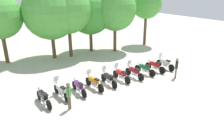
{
  "coord_description": "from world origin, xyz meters",
  "views": [
    {
      "loc": [
        -7.62,
        -12.62,
        6.69
      ],
      "look_at": [
        0.0,
        0.5,
        0.9
      ],
      "focal_mm": 33.42,
      "sensor_mm": 36.0,
      "label": 1
    }
  ],
  "objects_px": {
    "motorcycle_3": "(94,82)",
    "motorcycle_1": "(61,90)",
    "person_1": "(69,94)",
    "tree_4": "(90,12)",
    "tree_6": "(147,4)",
    "tree_2": "(50,12)",
    "motorcycle_6": "(134,72)",
    "motorcycle_5": "(121,75)",
    "motorcycle_7": "(145,69)",
    "motorcycle_0": "(43,97)",
    "motorcycle_8": "(155,66)",
    "motorcycle_2": "(79,87)",
    "motorcycle_9": "(165,63)",
    "tree_5": "(115,9)",
    "person_0": "(176,66)",
    "tree_3": "(68,10)",
    "motorcycle_4": "(108,78)"
  },
  "relations": [
    {
      "from": "tree_2",
      "to": "motorcycle_6",
      "type": "bearing_deg",
      "value": -64.35
    },
    {
      "from": "tree_6",
      "to": "tree_3",
      "type": "bearing_deg",
      "value": -178.94
    },
    {
      "from": "motorcycle_3",
      "to": "motorcycle_1",
      "type": "bearing_deg",
      "value": 82.58
    },
    {
      "from": "tree_3",
      "to": "motorcycle_6",
      "type": "bearing_deg",
      "value": -73.75
    },
    {
      "from": "motorcycle_7",
      "to": "motorcycle_9",
      "type": "bearing_deg",
      "value": -98.76
    },
    {
      "from": "motorcycle_5",
      "to": "motorcycle_7",
      "type": "height_order",
      "value": "motorcycle_5"
    },
    {
      "from": "person_1",
      "to": "tree_6",
      "type": "relative_size",
      "value": 0.25
    },
    {
      "from": "motorcycle_7",
      "to": "motorcycle_8",
      "type": "bearing_deg",
      "value": -98.13
    },
    {
      "from": "tree_6",
      "to": "person_0",
      "type": "bearing_deg",
      "value": -115.51
    },
    {
      "from": "motorcycle_3",
      "to": "person_1",
      "type": "xyz_separation_m",
      "value": [
        -2.49,
        -1.84,
        0.51
      ]
    },
    {
      "from": "motorcycle_0",
      "to": "tree_2",
      "type": "height_order",
      "value": "tree_2"
    },
    {
      "from": "motorcycle_0",
      "to": "person_0",
      "type": "height_order",
      "value": "person_0"
    },
    {
      "from": "person_1",
      "to": "tree_6",
      "type": "height_order",
      "value": "tree_6"
    },
    {
      "from": "motorcycle_1",
      "to": "motorcycle_4",
      "type": "height_order",
      "value": "same"
    },
    {
      "from": "motorcycle_3",
      "to": "motorcycle_6",
      "type": "bearing_deg",
      "value": -96.54
    },
    {
      "from": "motorcycle_2",
      "to": "tree_5",
      "type": "relative_size",
      "value": 0.31
    },
    {
      "from": "motorcycle_3",
      "to": "motorcycle_6",
      "type": "xyz_separation_m",
      "value": [
        3.7,
        0.2,
        0.0
      ]
    },
    {
      "from": "motorcycle_2",
      "to": "motorcycle_5",
      "type": "height_order",
      "value": "motorcycle_5"
    },
    {
      "from": "motorcycle_1",
      "to": "motorcycle_8",
      "type": "bearing_deg",
      "value": -94.09
    },
    {
      "from": "person_0",
      "to": "tree_5",
      "type": "xyz_separation_m",
      "value": [
        -0.04,
        9.57,
        3.73
      ]
    },
    {
      "from": "motorcycle_1",
      "to": "person_1",
      "type": "relative_size",
      "value": 1.25
    },
    {
      "from": "person_1",
      "to": "tree_4",
      "type": "relative_size",
      "value": 0.25
    },
    {
      "from": "motorcycle_9",
      "to": "person_1",
      "type": "relative_size",
      "value": 1.25
    },
    {
      "from": "motorcycle_4",
      "to": "person_1",
      "type": "xyz_separation_m",
      "value": [
        -3.72,
        -1.89,
        0.51
      ]
    },
    {
      "from": "motorcycle_0",
      "to": "motorcycle_5",
      "type": "xyz_separation_m",
      "value": [
        6.16,
        0.7,
        0.01
      ]
    },
    {
      "from": "motorcycle_3",
      "to": "motorcycle_4",
      "type": "distance_m",
      "value": 1.24
    },
    {
      "from": "motorcycle_5",
      "to": "motorcycle_6",
      "type": "relative_size",
      "value": 1.0
    },
    {
      "from": "motorcycle_2",
      "to": "motorcycle_5",
      "type": "distance_m",
      "value": 3.71
    },
    {
      "from": "motorcycle_9",
      "to": "person_0",
      "type": "height_order",
      "value": "person_0"
    },
    {
      "from": "motorcycle_2",
      "to": "tree_4",
      "type": "xyz_separation_m",
      "value": [
        5.34,
        9.51,
        3.91
      ]
    },
    {
      "from": "motorcycle_1",
      "to": "motorcycle_5",
      "type": "bearing_deg",
      "value": -94.17
    },
    {
      "from": "motorcycle_1",
      "to": "motorcycle_6",
      "type": "height_order",
      "value": "same"
    },
    {
      "from": "motorcycle_7",
      "to": "tree_2",
      "type": "bearing_deg",
      "value": 19.92
    },
    {
      "from": "motorcycle_7",
      "to": "tree_6",
      "type": "xyz_separation_m",
      "value": [
        6.54,
        8.26,
        4.68
      ]
    },
    {
      "from": "tree_6",
      "to": "tree_2",
      "type": "bearing_deg",
      "value": 179.3
    },
    {
      "from": "motorcycle_3",
      "to": "motorcycle_8",
      "type": "xyz_separation_m",
      "value": [
        6.16,
        0.48,
        -0.01
      ]
    },
    {
      "from": "tree_3",
      "to": "tree_4",
      "type": "xyz_separation_m",
      "value": [
        2.82,
        0.91,
        -0.41
      ]
    },
    {
      "from": "motorcycle_8",
      "to": "tree_3",
      "type": "distance_m",
      "value": 10.3
    },
    {
      "from": "motorcycle_7",
      "to": "tree_5",
      "type": "height_order",
      "value": "tree_5"
    },
    {
      "from": "motorcycle_1",
      "to": "tree_2",
      "type": "distance_m",
      "value": 10.03
    },
    {
      "from": "motorcycle_6",
      "to": "person_0",
      "type": "height_order",
      "value": "person_0"
    },
    {
      "from": "person_0",
      "to": "tree_3",
      "type": "xyz_separation_m",
      "value": [
        -5.31,
        10.0,
        3.82
      ]
    },
    {
      "from": "motorcycle_0",
      "to": "motorcycle_8",
      "type": "distance_m",
      "value": 9.9
    },
    {
      "from": "motorcycle_6",
      "to": "motorcycle_8",
      "type": "distance_m",
      "value": 2.48
    },
    {
      "from": "motorcycle_3",
      "to": "motorcycle_5",
      "type": "distance_m",
      "value": 2.48
    },
    {
      "from": "motorcycle_3",
      "to": "motorcycle_6",
      "type": "distance_m",
      "value": 3.7
    },
    {
      "from": "motorcycle_8",
      "to": "person_1",
      "type": "relative_size",
      "value": 1.24
    },
    {
      "from": "motorcycle_2",
      "to": "motorcycle_3",
      "type": "relative_size",
      "value": 1.01
    },
    {
      "from": "motorcycle_2",
      "to": "tree_5",
      "type": "xyz_separation_m",
      "value": [
        7.79,
        8.16,
        4.24
      ]
    },
    {
      "from": "tree_5",
      "to": "motorcycle_8",
      "type": "bearing_deg",
      "value": -93.04
    }
  ]
}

